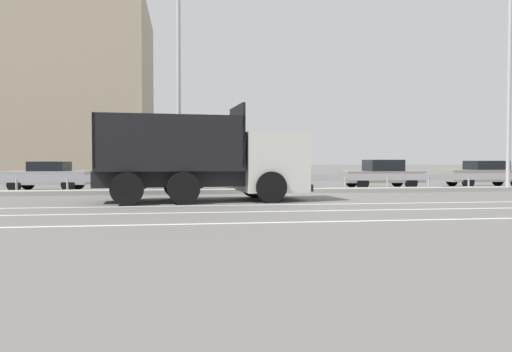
{
  "coord_description": "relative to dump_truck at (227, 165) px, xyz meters",
  "views": [
    {
      "loc": [
        -4.41,
        -19.17,
        1.39
      ],
      "look_at": [
        -1.6,
        0.12,
        0.8
      ],
      "focal_mm": 35.0,
      "sensor_mm": 36.0,
      "label": 1
    }
  ],
  "objects": [
    {
      "name": "ground_plane",
      "position": [
        2.89,
        1.84,
        -1.23
      ],
      "size": [
        320.0,
        320.0,
        0.0
      ],
      "primitive_type": "plane",
      "color": "#605E5B"
    },
    {
      "name": "lane_strip_0",
      "position": [
        -0.92,
        -1.88,
        -1.23
      ],
      "size": [
        57.05,
        0.16,
        0.01
      ],
      "primitive_type": "cube",
      "color": "silver",
      "rests_on": "ground_plane"
    },
    {
      "name": "lane_strip_1",
      "position": [
        -0.92,
        -3.92,
        -1.23
      ],
      "size": [
        57.05,
        0.16,
        0.01
      ],
      "primitive_type": "cube",
      "color": "silver",
      "rests_on": "ground_plane"
    },
    {
      "name": "lane_strip_2",
      "position": [
        -0.92,
        -6.34,
        -1.23
      ],
      "size": [
        57.05,
        0.16,
        0.01
      ],
      "primitive_type": "cube",
      "color": "silver",
      "rests_on": "ground_plane"
    },
    {
      "name": "median_island",
      "position": [
        2.89,
        4.0,
        -1.14
      ],
      "size": [
        31.38,
        1.1,
        0.18
      ],
      "primitive_type": "cube",
      "color": "gray",
      "rests_on": "ground_plane"
    },
    {
      "name": "median_guardrail",
      "position": [
        2.89,
        5.28,
        -0.66
      ],
      "size": [
        57.05,
        0.09,
        0.78
      ],
      "color": "#9EA0A5",
      "rests_on": "ground_plane"
    },
    {
      "name": "dump_truck",
      "position": [
        0.0,
        0.0,
        0.0
      ],
      "size": [
        7.36,
        3.23,
        3.3
      ],
      "rotation": [
        0.0,
        0.0,
        -1.49
      ],
      "color": "silver",
      "rests_on": "ground_plane"
    },
    {
      "name": "median_road_sign",
      "position": [
        -3.73,
        4.0,
        0.02
      ],
      "size": [
        0.78,
        0.16,
        2.34
      ],
      "color": "white",
      "rests_on": "ground_plane"
    },
    {
      "name": "street_lamp_1",
      "position": [
        -1.7,
        3.8,
        3.95
      ],
      "size": [
        0.71,
        2.11,
        9.41
      ],
      "color": "#ADADB2",
      "rests_on": "ground_plane"
    },
    {
      "name": "street_lamp_2",
      "position": [
        13.5,
        3.89,
        4.03
      ],
      "size": [
        0.72,
        2.14,
        9.56
      ],
      "color": "#ADADB2",
      "rests_on": "ground_plane"
    },
    {
      "name": "parked_car_2",
      "position": [
        -7.79,
        7.1,
        -0.53
      ],
      "size": [
        3.93,
        2.04,
        1.36
      ],
      "rotation": [
        0.0,
        0.0,
        1.5
      ],
      "color": "#A3A3A8",
      "rests_on": "ground_plane"
    },
    {
      "name": "parked_car_3",
      "position": [
        -2.19,
        6.94,
        -0.5
      ],
      "size": [
        4.26,
        2.08,
        1.45
      ],
      "rotation": [
        0.0,
        0.0,
        1.62
      ],
      "color": "silver",
      "rests_on": "ground_plane"
    },
    {
      "name": "parked_car_4",
      "position": [
        2.47,
        7.58,
        -0.55
      ],
      "size": [
        4.01,
        2.04,
        1.35
      ],
      "rotation": [
        0.0,
        0.0,
        1.57
      ],
      "color": "black",
      "rests_on": "ground_plane"
    },
    {
      "name": "parked_car_5",
      "position": [
        8.49,
        6.93,
        -0.51
      ],
      "size": [
        4.08,
        2.02,
        1.45
      ],
      "rotation": [
        0.0,
        0.0,
        1.55
      ],
      "color": "gray",
      "rests_on": "ground_plane"
    },
    {
      "name": "parked_car_6",
      "position": [
        14.42,
        7.29,
        -0.52
      ],
      "size": [
        4.38,
        1.95,
        1.4
      ],
      "rotation": [
        0.0,
        0.0,
        1.54
      ],
      "color": "gray",
      "rests_on": "ground_plane"
    },
    {
      "name": "background_building_0",
      "position": [
        -10.49,
        18.61,
        4.78
      ],
      "size": [
        13.16,
        11.67,
        12.01
      ],
      "primitive_type": "cube",
      "color": "tan",
      "rests_on": "ground_plane"
    }
  ]
}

